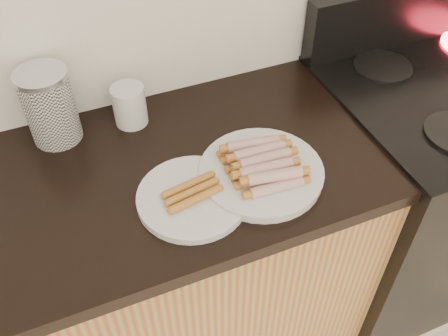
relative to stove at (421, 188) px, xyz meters
name	(u,v)px	position (x,y,z in m)	size (l,w,h in m)	color
stove	(421,188)	(0.00, 0.00, 0.00)	(0.76, 0.65, 0.91)	black
stove_panel	(413,11)	(0.00, 0.28, 0.55)	(0.76, 0.06, 0.20)	black
burner_far_left	(383,66)	(-0.17, 0.17, 0.46)	(0.18, 0.18, 0.01)	black
main_plate	(261,173)	(-0.72, -0.10, 0.45)	(0.30, 0.30, 0.02)	white
side_plate	(193,197)	(-0.90, -0.11, 0.45)	(0.26, 0.26, 0.02)	white
hotdog_pile	(262,163)	(-0.72, -0.10, 0.49)	(0.13, 0.19, 0.05)	brown
plain_sausages	(192,192)	(-0.90, -0.11, 0.47)	(0.13, 0.09, 0.02)	#C2743B
canister	(50,106)	(-1.15, 0.25, 0.55)	(0.13, 0.13, 0.20)	white
mug	(130,105)	(-0.95, 0.23, 0.50)	(0.09, 0.09, 0.11)	white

